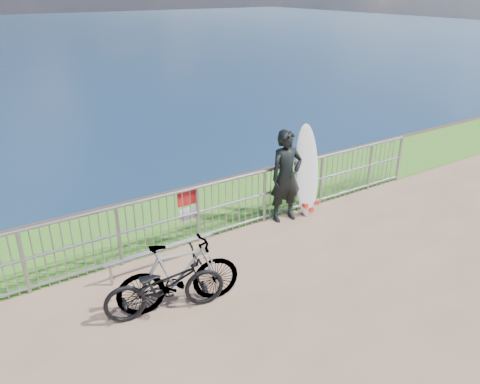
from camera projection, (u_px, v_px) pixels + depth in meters
grass_strip at (195, 212)px, 9.91m from camera, size 120.00×120.00×0.00m
railing at (222, 207)px, 8.84m from camera, size 10.06×0.10×1.13m
surfer at (286, 176)px, 9.27m from camera, size 0.74×0.53×1.89m
surfboard at (307, 174)px, 9.55m from camera, size 0.61×0.57×1.91m
bicycle_near at (165, 285)px, 6.73m from camera, size 1.86×0.97×0.93m
bicycle_far at (179, 275)px, 6.82m from camera, size 1.90×0.90×1.10m
bike_rack at (160, 252)px, 7.82m from camera, size 1.93×0.05×0.40m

